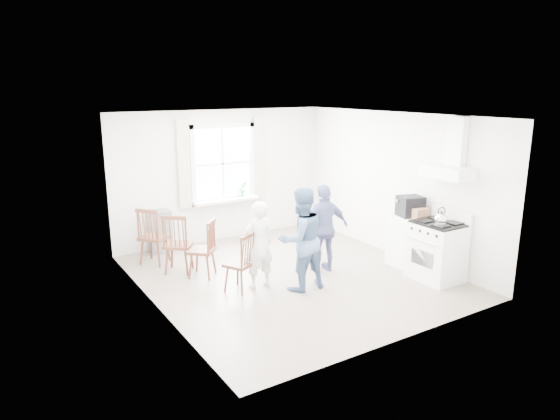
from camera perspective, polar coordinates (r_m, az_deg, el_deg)
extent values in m
cube|color=gray|center=(8.29, 1.22, -7.60)|extent=(4.62, 5.12, 0.02)
cube|color=silver|center=(10.06, -6.66, 3.93)|extent=(4.62, 0.04, 2.64)
cube|color=silver|center=(6.03, 14.56, -3.22)|extent=(4.62, 0.04, 2.64)
cube|color=silver|center=(6.95, -14.58, -0.94)|extent=(0.04, 5.12, 2.64)
cube|color=silver|center=(9.32, 13.03, 2.87)|extent=(0.04, 5.12, 2.64)
cube|color=white|center=(7.72, 1.32, 10.81)|extent=(4.62, 5.12, 0.02)
cube|color=white|center=(9.99, -6.61, 5.32)|extent=(1.20, 0.02, 1.40)
cube|color=white|center=(9.88, -6.66, 9.57)|extent=(1.38, 0.09, 0.09)
cube|color=white|center=(10.10, -6.42, 1.11)|extent=(1.38, 0.09, 0.09)
cube|color=white|center=(9.70, -9.98, 4.95)|extent=(0.09, 0.09, 1.58)
cube|color=white|center=(10.25, -3.27, 5.61)|extent=(0.09, 0.09, 1.58)
cube|color=white|center=(10.03, -6.24, 1.12)|extent=(1.38, 0.24, 0.06)
cube|color=beige|center=(9.62, -10.93, 5.13)|extent=(0.24, 0.05, 1.70)
cube|color=beige|center=(10.32, -2.38, 5.95)|extent=(0.24, 0.05, 1.70)
cube|color=white|center=(8.17, 18.63, 4.11)|extent=(0.45, 0.76, 0.18)
cube|color=white|center=(8.22, 19.56, 7.41)|extent=(0.14, 0.30, 0.76)
cube|color=slate|center=(9.58, -13.59, -2.40)|extent=(0.40, 0.30, 0.80)
cube|color=white|center=(8.38, 17.45, -4.60)|extent=(0.65, 0.76, 0.92)
cube|color=black|center=(8.25, 17.69, -1.46)|extent=(0.61, 0.72, 0.03)
cube|color=white|center=(8.45, 19.04, -0.61)|extent=(0.06, 0.76, 0.20)
cylinder|color=silver|center=(8.06, 15.97, -3.43)|extent=(0.02, 0.61, 0.02)
sphere|color=silver|center=(8.06, 17.93, -0.96)|extent=(0.21, 0.21, 0.21)
cylinder|color=silver|center=(8.08, 17.89, -1.38)|extent=(0.19, 0.19, 0.04)
torus|color=black|center=(8.03, 17.99, -0.11)|extent=(0.13, 0.06, 0.13)
cube|color=white|center=(8.88, 14.35, -3.41)|extent=(0.50, 0.55, 0.90)
cube|color=black|center=(8.69, 14.63, -0.10)|extent=(0.46, 0.43, 0.18)
cube|color=black|center=(8.65, 14.70, 1.01)|extent=(0.46, 0.43, 0.16)
cube|color=#9F724D|center=(8.58, 15.63, -0.36)|extent=(0.29, 0.22, 0.18)
cube|color=#492317|center=(7.61, -4.67, -6.18)|extent=(0.52, 0.51, 0.05)
cube|color=#492317|center=(7.44, -3.64, -4.59)|extent=(0.36, 0.22, 0.50)
cylinder|color=#492317|center=(7.69, -4.63, -7.72)|extent=(0.03, 0.03, 0.40)
cube|color=#492317|center=(8.48, -11.55, -3.96)|extent=(0.60, 0.59, 0.05)
cube|color=#492317|center=(8.23, -11.99, -2.50)|extent=(0.37, 0.30, 0.56)
cylinder|color=#492317|center=(8.55, -11.47, -5.51)|extent=(0.04, 0.04, 0.45)
cube|color=#492317|center=(8.24, -8.93, -4.59)|extent=(0.56, 0.56, 0.05)
cube|color=#492317|center=(8.11, -7.82, -2.91)|extent=(0.30, 0.33, 0.52)
cylinder|color=#492317|center=(8.31, -8.87, -6.08)|extent=(0.03, 0.03, 0.42)
imported|color=white|center=(7.61, -2.46, -4.01)|extent=(0.50, 0.50, 1.38)
imported|color=slate|center=(7.53, 2.40, -3.36)|extent=(0.77, 0.77, 1.59)
imported|color=navy|center=(8.31, 5.07, -2.11)|extent=(0.99, 0.99, 1.49)
imported|color=#2F6B39|center=(10.14, -4.31, 2.36)|extent=(0.19, 0.19, 0.31)
cube|color=#492317|center=(9.00, -14.20, -3.07)|extent=(0.60, 0.60, 0.05)
cube|color=#492317|center=(8.77, -14.93, -1.65)|extent=(0.32, 0.35, 0.56)
cylinder|color=#492317|center=(9.07, -14.11, -4.54)|extent=(0.04, 0.04, 0.45)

